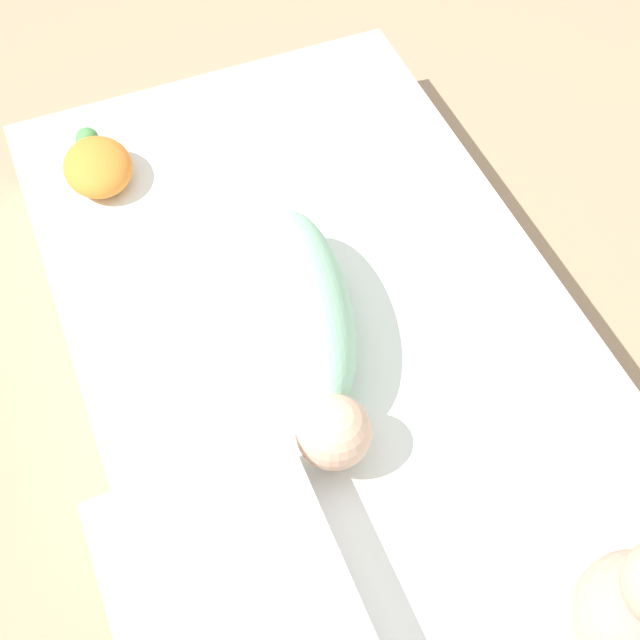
{
  "coord_description": "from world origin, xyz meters",
  "views": [
    {
      "loc": [
        -0.83,
        0.37,
        1.51
      ],
      "look_at": [
        0.01,
        0.02,
        0.23
      ],
      "focal_mm": 50.0,
      "sensor_mm": 36.0,
      "label": 1
    }
  ],
  "objects": [
    {
      "name": "turtle_plush",
      "position": [
        0.55,
        0.29,
        0.22
      ],
      "size": [
        0.2,
        0.14,
        0.08
      ],
      "color": "orange",
      "rests_on": "bed_mattress"
    },
    {
      "name": "pillow",
      "position": [
        -0.39,
        0.33,
        0.23
      ],
      "size": [
        0.39,
        0.33,
        0.11
      ],
      "color": "white",
      "rests_on": "bed_mattress"
    },
    {
      "name": "bed_mattress",
      "position": [
        0.0,
        0.0,
        0.09
      ],
      "size": [
        1.57,
        0.9,
        0.18
      ],
      "color": "white",
      "rests_on": "ground_plane"
    },
    {
      "name": "swaddled_baby",
      "position": [
        -0.01,
        0.05,
        0.27
      ],
      "size": [
        0.53,
        0.24,
        0.17
      ],
      "rotation": [
        0.0,
        0.0,
        2.94
      ],
      "color": "#99D6B2",
      "rests_on": "bed_mattress"
    },
    {
      "name": "ground_plane",
      "position": [
        0.0,
        0.0,
        0.0
      ],
      "size": [
        12.0,
        12.0,
        0.0
      ],
      "primitive_type": "plane",
      "color": "#9E8466"
    }
  ]
}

